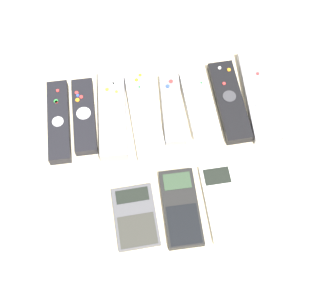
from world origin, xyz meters
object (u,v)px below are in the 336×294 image
Objects in this scene: remote_0 at (59,121)px; calculator_2 at (222,202)px; remote_5 at (199,103)px; calculator_1 at (181,208)px; remote_2 at (113,114)px; calculator_0 at (135,217)px; remote_1 at (84,116)px; remote_6 at (229,101)px; remote_7 at (259,96)px; remote_4 at (172,109)px; remote_3 at (144,112)px.

remote_0 reaches higher than calculator_2.
calculator_1 is at bearing -110.37° from remote_5.
remote_0 is 0.11m from remote_2.
calculator_1 reaches higher than calculator_0.
remote_5 is (0.18, 0.00, -0.00)m from remote_2.
remote_1 is 1.41× the size of calculator_0.
remote_2 reaches higher than remote_6.
remote_0 is at bearing 178.19° from remote_6.
calculator_0 is (-0.28, -0.23, -0.00)m from remote_7.
remote_4 reaches higher than calculator_2.
calculator_1 is (0.04, -0.22, -0.00)m from remote_3.
calculator_0 is 0.09m from calculator_1.
remote_2 is 0.24m from calculator_1.
remote_6 is 0.22m from calculator_2.
remote_2 is 0.24m from remote_6.
remote_7 is (0.13, 0.00, 0.00)m from remote_5.
remote_6 reaches higher than remote_5.
calculator_0 is (-0.10, -0.22, -0.00)m from remote_4.
remote_4 is (0.12, -0.00, -0.00)m from remote_2.
remote_2 reaches higher than remote_4.
remote_3 is at bearing 2.71° from remote_2.
remote_1 is 1.07× the size of remote_5.
remote_2 is at bearing -177.41° from remote_4.
remote_0 is 0.35m from remote_6.
remote_3 is at bearing -3.26° from remote_1.
remote_0 is 1.12× the size of remote_4.
calculator_0 is (0.02, -0.22, -0.01)m from remote_2.
remote_3 is (0.17, -0.00, -0.00)m from remote_0.
calculator_2 is (0.08, 0.00, -0.00)m from calculator_1.
remote_5 is (0.29, 0.00, -0.00)m from remote_0.
remote_5 is at bearing 175.02° from remote_6.
remote_2 reaches higher than calculator_1.
remote_1 is (0.05, 0.01, -0.00)m from remote_0.
remote_1 is 0.06m from remote_2.
remote_3 is 1.44× the size of calculator_1.
calculator_1 is at bearing -123.71° from remote_6.
remote_5 is at bearing 53.02° from calculator_0.
calculator_2 is at bearing -0.04° from calculator_0.
remote_1 is 0.85× the size of remote_2.
remote_3 reaches higher than calculator_0.
remote_1 reaches higher than calculator_1.
calculator_1 is at bearing -129.50° from remote_7.
remote_1 reaches higher than remote_4.
remote_0 is 0.42m from remote_7.
calculator_2 is at bearing -70.44° from remote_4.
remote_3 reaches higher than calculator_1.
calculator_0 is at bearing -179.12° from calculator_2.
remote_2 reaches higher than remote_7.
remote_6 is at bearing -5.53° from remote_5.
remote_5 is at bearing 4.27° from remote_2.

